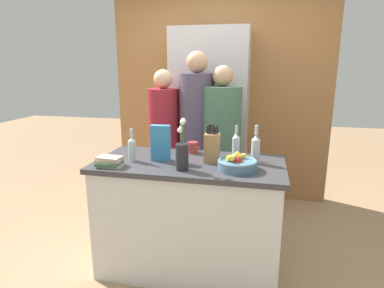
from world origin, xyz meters
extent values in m
plane|color=#A37F5B|center=(0.00, 0.00, 0.00)|extent=(14.00, 14.00, 0.00)
cube|color=silver|center=(0.00, 0.00, 0.44)|extent=(1.40, 0.69, 0.88)
cube|color=#38383D|center=(0.00, 0.00, 0.90)|extent=(1.46, 0.72, 0.04)
cube|color=#9E6B3D|center=(0.00, 1.68, 1.30)|extent=(2.66, 0.12, 2.60)
cube|color=#B7B7BC|center=(-0.05, 1.32, 1.02)|extent=(0.85, 0.60, 2.05)
cylinder|color=#B7B7BC|center=(-0.12, 1.01, 1.13)|extent=(0.02, 0.02, 1.13)
cylinder|color=slate|center=(0.38, -0.12, 0.95)|extent=(0.29, 0.29, 0.06)
torus|color=slate|center=(0.38, -0.12, 0.98)|extent=(0.29, 0.29, 0.02)
sphere|color=red|center=(0.38, -0.12, 0.98)|extent=(0.06, 0.06, 0.06)
sphere|color=red|center=(0.38, -0.12, 0.99)|extent=(0.07, 0.07, 0.07)
sphere|color=#99B233|center=(0.32, -0.07, 0.98)|extent=(0.08, 0.08, 0.08)
cylinder|color=yellow|center=(0.36, -0.08, 1.01)|extent=(0.14, 0.14, 0.03)
cylinder|color=yellow|center=(0.36, -0.10, 1.02)|extent=(0.06, 0.16, 0.03)
cube|color=#A87A4C|center=(0.17, 0.02, 1.03)|extent=(0.11, 0.10, 0.22)
cylinder|color=black|center=(0.13, 0.03, 1.17)|extent=(0.01, 0.01, 0.07)
cylinder|color=black|center=(0.15, 0.01, 1.18)|extent=(0.01, 0.01, 0.08)
cylinder|color=black|center=(0.16, 0.01, 1.18)|extent=(0.01, 0.01, 0.09)
cylinder|color=black|center=(0.18, 0.03, 1.18)|extent=(0.01, 0.01, 0.08)
cylinder|color=black|center=(0.20, 0.02, 1.17)|extent=(0.01, 0.01, 0.06)
cylinder|color=black|center=(0.21, 0.03, 1.17)|extent=(0.01, 0.01, 0.08)
cylinder|color=#232328|center=(-0.01, -0.21, 1.02)|extent=(0.09, 0.09, 0.19)
cylinder|color=#477538|center=(0.00, -0.21, 1.19)|extent=(0.01, 0.02, 0.15)
sphere|color=white|center=(0.00, -0.21, 1.26)|extent=(0.03, 0.03, 0.03)
cylinder|color=#477538|center=(-0.01, -0.20, 1.19)|extent=(0.02, 0.01, 0.16)
sphere|color=white|center=(0.00, -0.19, 1.28)|extent=(0.04, 0.04, 0.04)
cylinder|color=#477538|center=(-0.01, -0.20, 1.17)|extent=(0.01, 0.01, 0.11)
sphere|color=white|center=(-0.01, -0.20, 1.23)|extent=(0.03, 0.03, 0.03)
cylinder|color=#477538|center=(-0.01, -0.22, 1.16)|extent=(0.02, 0.01, 0.10)
sphere|color=white|center=(-0.02, -0.22, 1.21)|extent=(0.04, 0.04, 0.04)
cylinder|color=#477538|center=(0.00, -0.21, 1.19)|extent=(0.02, 0.01, 0.16)
sphere|color=white|center=(0.00, -0.22, 1.27)|extent=(0.03, 0.03, 0.03)
cube|color=teal|center=(-0.23, -0.01, 1.06)|extent=(0.16, 0.07, 0.28)
cylinder|color=#99332D|center=(-0.03, 0.25, 0.97)|extent=(0.09, 0.09, 0.10)
torus|color=#99332D|center=(0.00, 0.29, 0.97)|extent=(0.05, 0.06, 0.07)
cube|color=#B7A88E|center=(-0.54, -0.24, 0.93)|extent=(0.18, 0.14, 0.02)
cube|color=#3D6047|center=(-0.55, -0.25, 0.95)|extent=(0.18, 0.15, 0.02)
cube|color=#B7A88E|center=(-0.55, -0.24, 0.97)|extent=(0.19, 0.13, 0.02)
cube|color=#B7A88E|center=(-0.55, -0.24, 0.99)|extent=(0.19, 0.13, 0.02)
cylinder|color=#B2BCC1|center=(-0.44, -0.08, 1.00)|extent=(0.06, 0.06, 0.16)
cone|color=#B2BCC1|center=(-0.44, -0.08, 1.10)|extent=(0.06, 0.06, 0.03)
cylinder|color=#B2BCC1|center=(-0.44, -0.08, 1.15)|extent=(0.02, 0.02, 0.07)
cylinder|color=#B2BCC1|center=(0.34, 0.21, 1.00)|extent=(0.06, 0.06, 0.16)
cone|color=#B2BCC1|center=(0.34, 0.21, 1.10)|extent=(0.06, 0.06, 0.03)
cylinder|color=#B2BCC1|center=(0.34, 0.21, 1.15)|extent=(0.02, 0.02, 0.07)
cylinder|color=#B2BCC1|center=(0.50, 0.07, 1.01)|extent=(0.07, 0.07, 0.18)
cone|color=#B2BCC1|center=(0.50, 0.07, 1.12)|extent=(0.07, 0.07, 0.04)
cylinder|color=#B2BCC1|center=(0.50, 0.07, 1.18)|extent=(0.03, 0.03, 0.08)
cube|color=#383842|center=(-0.44, 0.75, 0.39)|extent=(0.30, 0.26, 0.78)
cylinder|color=maroon|center=(-0.44, 0.75, 1.10)|extent=(0.32, 0.32, 0.65)
sphere|color=#DBAD89|center=(-0.44, 0.75, 1.52)|extent=(0.19, 0.19, 0.19)
cube|color=#383842|center=(-0.10, 0.76, 0.43)|extent=(0.32, 0.27, 0.86)
cylinder|color=#4C4256|center=(-0.10, 0.76, 1.22)|extent=(0.35, 0.35, 0.72)
sphere|color=tan|center=(-0.10, 0.76, 1.68)|extent=(0.21, 0.21, 0.21)
cube|color=#383842|center=(0.16, 0.69, 0.40)|extent=(0.35, 0.31, 0.80)
cylinder|color=#42664C|center=(0.16, 0.69, 1.13)|extent=(0.37, 0.37, 0.66)
sphere|color=tan|center=(0.16, 0.69, 1.56)|extent=(0.19, 0.19, 0.19)
camera|label=1|loc=(0.54, -2.33, 1.65)|focal=30.00mm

